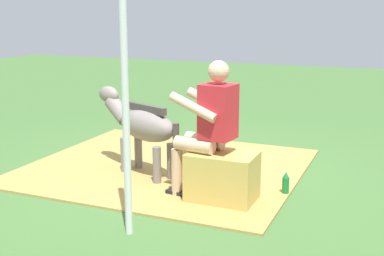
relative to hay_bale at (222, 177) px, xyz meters
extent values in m
plane|color=#426B33|center=(0.71, -0.56, -0.24)|extent=(24.00, 24.00, 0.00)
cube|color=#AD8C47|center=(0.97, -0.76, -0.23)|extent=(3.09, 2.78, 0.02)
cube|color=tan|center=(0.00, 0.00, 0.00)|extent=(0.64, 0.44, 0.49)
cylinder|color=#D8AD8C|center=(0.26, 0.07, 0.31)|extent=(0.42, 0.20, 0.14)
cylinder|color=#D8AD8C|center=(0.46, 0.04, 0.00)|extent=(0.11, 0.11, 0.49)
cube|color=black|center=(0.46, 0.04, -0.21)|extent=(0.23, 0.13, 0.06)
cylinder|color=#D8AD8C|center=(0.23, -0.13, 0.31)|extent=(0.42, 0.20, 0.14)
cylinder|color=#D8AD8C|center=(0.43, -0.16, 0.00)|extent=(0.11, 0.11, 0.49)
cube|color=black|center=(0.43, -0.16, -0.21)|extent=(0.23, 0.13, 0.06)
cube|color=red|center=(0.05, 0.00, 0.64)|extent=(0.34, 0.32, 0.52)
cylinder|color=#D8AD8C|center=(0.25, 0.13, 0.69)|extent=(0.51, 0.16, 0.26)
cylinder|color=#D8AD8C|center=(0.21, -0.18, 0.69)|extent=(0.51, 0.16, 0.26)
sphere|color=#D8AD8C|center=(0.05, 0.00, 1.02)|extent=(0.20, 0.20, 0.20)
ellipsoid|color=slate|center=(1.02, -0.38, 0.34)|extent=(0.90, 0.62, 0.34)
cylinder|color=slate|center=(1.31, -0.40, -0.03)|extent=(0.09, 0.09, 0.42)
cylinder|color=slate|center=(1.24, -0.58, -0.03)|extent=(0.09, 0.09, 0.42)
cylinder|color=slate|center=(0.80, -0.19, -0.03)|extent=(0.09, 0.09, 0.42)
cylinder|color=slate|center=(0.72, -0.37, -0.03)|extent=(0.09, 0.09, 0.42)
cylinder|color=slate|center=(1.48, -0.58, 0.44)|extent=(0.41, 0.31, 0.33)
ellipsoid|color=slate|center=(1.65, -0.65, 0.60)|extent=(0.36, 0.27, 0.20)
cube|color=#433D3A|center=(1.02, -0.38, 0.53)|extent=(0.58, 0.29, 0.08)
cylinder|color=#433D3A|center=(0.58, -0.21, 0.29)|extent=(0.07, 0.07, 0.30)
cylinder|color=#197233|center=(-0.53, -0.40, -0.15)|extent=(0.07, 0.07, 0.19)
cone|color=#197233|center=(-0.53, -0.40, -0.03)|extent=(0.06, 0.06, 0.06)
cylinder|color=silver|center=(0.47, 0.99, 0.95)|extent=(0.06, 0.06, 2.38)
camera|label=1|loc=(-1.55, 4.42, 1.58)|focal=47.74mm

